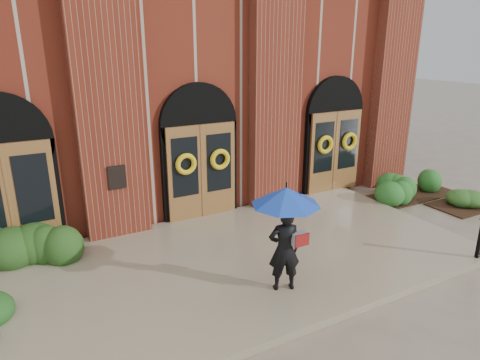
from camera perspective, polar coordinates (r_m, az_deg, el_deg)
ground at (r=9.59m, az=1.80°, el=-11.07°), size 90.00×90.00×0.00m
landing at (r=9.67m, az=1.34°, el=-10.31°), size 10.00×5.30×0.15m
church_building at (r=16.60m, az=-14.04°, el=13.44°), size 16.20×12.53×7.00m
man_with_umbrella at (r=7.84m, az=6.08°, el=-5.25°), size 1.62×1.62×2.04m
hedge_wall_right at (r=14.57m, az=22.16°, el=-0.63°), size 2.69×1.08×0.69m
hedge_front_right at (r=14.10m, az=27.20°, el=-2.41°), size 1.29×1.11×0.46m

